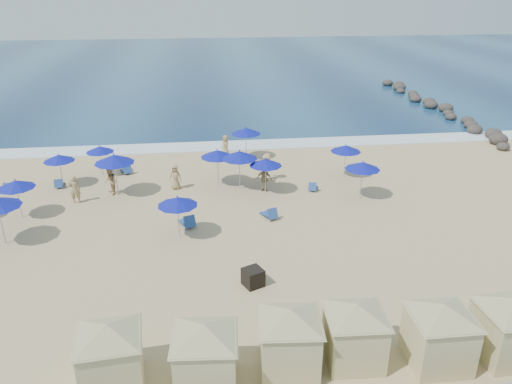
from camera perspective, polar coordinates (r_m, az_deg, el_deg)
ground at (r=25.53m, az=-5.82°, el=-5.65°), size 160.00×160.00×0.00m
ocean at (r=78.36m, az=-6.94°, el=14.02°), size 160.00×80.00×0.06m
surf_line at (r=39.82m, az=-6.43°, el=5.15°), size 160.00×2.50×0.08m
rock_jetty at (r=54.41m, az=19.88°, el=9.17°), size 2.56×26.66×0.96m
trash_bin at (r=21.83m, az=-0.34°, el=-9.73°), size 1.05×1.05×0.79m
cabana_0 at (r=17.20m, az=-16.40°, el=-16.63°), size 4.17×4.17×2.63m
cabana_1 at (r=16.63m, az=-5.83°, el=-17.24°), size 4.18×4.18×2.63m
cabana_2 at (r=17.17m, az=3.88°, el=-15.61°), size 4.18×4.18×2.63m
cabana_3 at (r=17.77m, az=11.28°, el=-14.70°), size 4.09×4.09×2.57m
cabana_4 at (r=18.41m, az=20.35°, el=-14.19°), size 4.22×4.22×2.65m
cabana_5 at (r=19.64m, az=27.07°, el=-12.89°), size 4.22×4.22×2.65m
umbrella_2 at (r=33.71m, az=-21.62°, el=3.65°), size 1.95×1.95×2.22m
umbrella_4 at (r=34.89m, az=-17.43°, el=4.70°), size 1.85×1.85×2.11m
umbrella_5 at (r=31.05m, az=-15.91°, el=3.67°), size 2.39×2.39×2.72m
umbrella_6 at (r=25.23m, az=-8.98°, el=-1.07°), size 2.05×2.05×2.33m
umbrella_7 at (r=31.64m, az=-4.44°, el=4.40°), size 2.14×2.14×2.44m
umbrella_8 at (r=30.37m, az=1.11°, el=3.41°), size 2.02×2.02×2.30m
umbrella_9 at (r=36.43m, az=-1.15°, el=7.01°), size 2.15×2.15×2.45m
umbrella_10 at (r=33.47m, az=10.24°, el=4.93°), size 2.02×2.02×2.30m
umbrella_11 at (r=30.24m, az=12.10°, el=2.97°), size 2.11×2.11×2.40m
umbrella_12 at (r=30.09m, az=-25.76°, el=0.82°), size 2.02×2.02×2.29m
umbrella_13 at (r=30.89m, az=-1.91°, el=4.26°), size 2.28×2.28×2.60m
beach_chair_0 at (r=34.61m, az=-26.20°, el=0.39°), size 0.96×1.44×0.73m
beach_chair_1 at (r=34.22m, az=-21.59°, el=0.87°), size 0.63×1.18×0.62m
beach_chair_2 at (r=35.26m, az=-14.60°, el=2.47°), size 0.96×1.36×0.69m
beach_chair_3 at (r=27.04m, az=-7.83°, el=-3.39°), size 1.06×1.51×0.76m
beach_chair_4 at (r=27.72m, az=1.58°, el=-2.52°), size 0.96×1.40×0.71m
beach_chair_5 at (r=31.57m, az=6.51°, el=0.58°), size 0.84×1.21×0.61m
beachgoer_0 at (r=31.23m, az=-20.00°, el=0.29°), size 0.69×0.52×1.71m
beachgoer_1 at (r=31.78m, az=-16.31°, el=1.17°), size 0.91×1.01×1.71m
beachgoer_2 at (r=30.99m, az=0.96°, el=1.51°), size 1.04×0.72×1.64m
beachgoer_3 at (r=32.72m, az=1.29°, el=2.89°), size 0.90×1.30×1.84m
beachgoer_4 at (r=37.25m, az=-3.50°, el=5.26°), size 0.80×0.95×1.66m
beachgoer_5 at (r=31.75m, az=-9.21°, el=1.69°), size 0.85×0.63×1.58m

